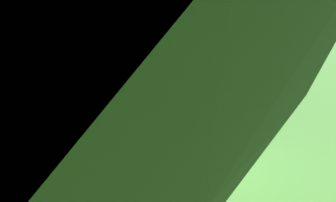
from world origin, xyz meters
TOP-DOWN VIEW (x-y plane):
  - ground_plane at (0.00, 0.00)m, footprint 60.00×60.00m
  - person at (-0.46, -0.63)m, footprint 0.57×0.65m
  - dog at (1.53, -0.59)m, footprint 1.09×0.34m
  - frisbee_flying at (1.24, -0.62)m, footprint 0.28×0.29m
  - frisbee_held at (-0.17, -0.38)m, footprint 0.30×0.30m

SIDE VIEW (x-z plane):
  - ground_plane at x=0.00m, z-range 0.00..0.00m
  - frisbee_held at x=-0.17m, z-range 0.57..0.65m
  - person at x=-0.46m, z-range 0.05..1.34m
  - dog at x=1.53m, z-range 1.08..1.68m
  - frisbee_flying at x=1.24m, z-range 1.66..1.76m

